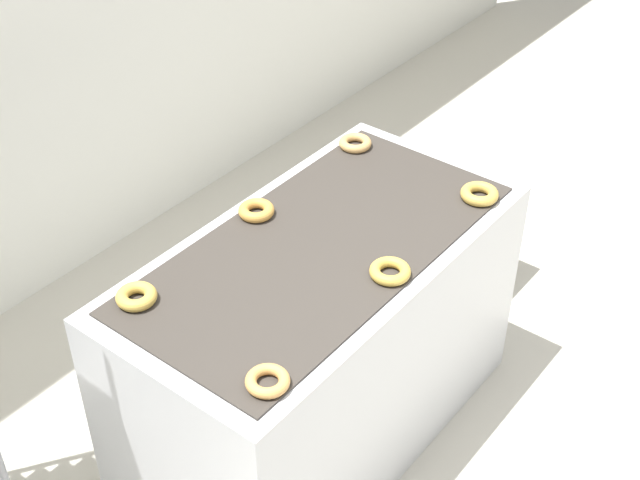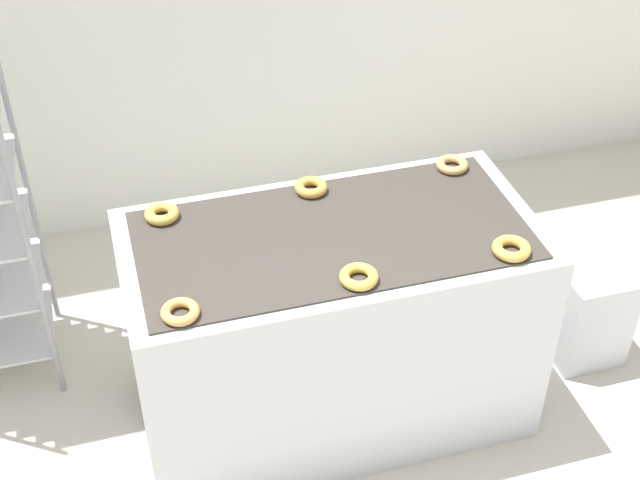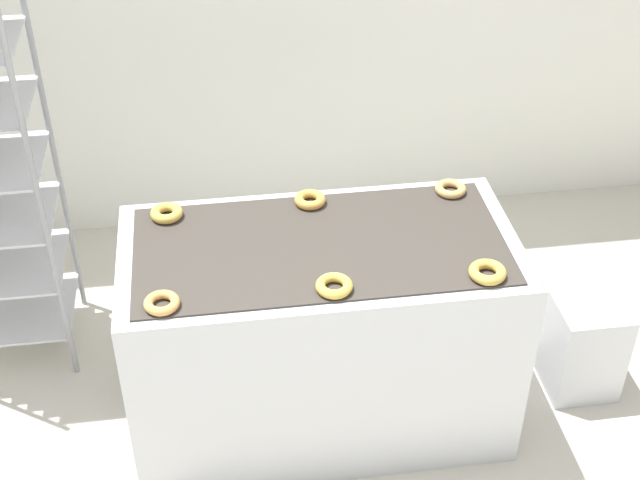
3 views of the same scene
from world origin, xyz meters
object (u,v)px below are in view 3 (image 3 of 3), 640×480
donut_near_center (334,286)px  donut_far_left (167,213)px  donut_near_right (487,272)px  glaze_bin (579,338)px  fryer_machine (320,334)px  donut_near_left (162,303)px  donut_far_right (451,189)px  donut_far_center (309,200)px

donut_near_center → donut_far_left: donut_far_left is taller
donut_near_center → donut_near_right: donut_near_right is taller
glaze_bin → donut_far_left: bearing=173.0°
fryer_machine → donut_near_center: (0.01, -0.26, 0.45)m
donut_near_left → donut_near_right: donut_near_right is taller
donut_near_right → donut_far_right: bearing=88.7°
donut_far_left → donut_far_right: donut_far_left is taller
donut_near_right → donut_far_left: 1.21m
donut_far_left → glaze_bin: bearing=-7.0°
fryer_machine → donut_far_left: size_ratio=11.92×
donut_near_left → donut_far_center: (0.56, 0.54, 0.00)m
fryer_machine → donut_far_right: 0.76m
glaze_bin → donut_near_right: donut_near_right is taller
donut_near_left → donut_far_left: bearing=88.0°
donut_near_left → fryer_machine: bearing=25.4°
glaze_bin → donut_near_right: (-0.57, -0.32, 0.66)m
donut_near_left → donut_far_left: (0.02, 0.52, 0.00)m
donut_far_right → glaze_bin: bearing=-21.4°
donut_near_left → donut_near_center: bearing=0.6°
donut_far_center → donut_near_left: bearing=-136.2°
donut_near_left → donut_near_center: size_ratio=0.95×
donut_near_right → donut_far_center: bearing=135.7°
fryer_machine → donut_far_center: donut_far_center is taller
fryer_machine → donut_near_center: donut_near_center is taller
donut_far_center → donut_far_right: donut_far_center is taller
donut_near_right → donut_far_right: (0.01, 0.53, -0.00)m
donut_far_left → donut_far_center: 0.54m
fryer_machine → donut_near_left: size_ratio=12.10×
glaze_bin → donut_far_center: bearing=168.9°
donut_near_left → donut_far_center: size_ratio=0.99×
donut_near_center → donut_near_right: (0.53, -0.00, 0.00)m
fryer_machine → donut_far_center: (-0.00, 0.27, 0.45)m
donut_near_center → donut_near_right: size_ratio=0.97×
donut_near_left → donut_near_right: (1.11, 0.00, 0.00)m
glaze_bin → donut_far_center: donut_far_center is taller
donut_near_center → donut_far_center: size_ratio=1.05×
donut_near_center → donut_far_right: (0.54, 0.53, -0.00)m
donut_far_right → donut_near_right: bearing=-91.3°
fryer_machine → donut_far_center: bearing=90.9°
donut_near_left → donut_far_right: (1.12, 0.54, 0.00)m
donut_near_left → donut_far_center: donut_far_center is taller
donut_near_right → donut_far_right: size_ratio=1.07×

